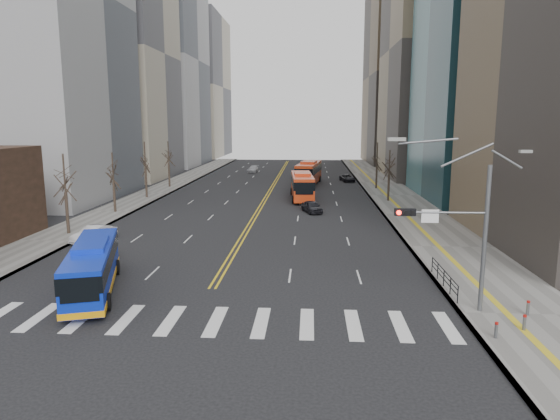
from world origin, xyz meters
TOP-DOWN VIEW (x-y plane):
  - ground at (0.00, 0.00)m, footprint 220.00×220.00m
  - sidewalk_right at (17.50, 45.00)m, footprint 7.00×130.00m
  - sidewalk_left at (-16.50, 45.00)m, footprint 5.00×130.00m
  - crosswalk at (0.00, 0.00)m, footprint 26.70×4.00m
  - centerline at (0.00, 55.00)m, footprint 0.55×100.00m
  - office_towers at (0.12, 68.51)m, footprint 83.00×134.00m
  - signal_mast at (13.77, 2.00)m, footprint 5.37×0.37m
  - pedestrian_railing at (14.30, 6.00)m, footprint 0.06×6.06m
  - bollards at (16.27, -0.17)m, footprint 2.87×3.17m
  - street_trees at (-7.18, 34.55)m, footprint 35.20×47.20m
  - blue_bus at (-7.03, 4.00)m, footprint 5.33×10.79m
  - red_bus_near at (4.89, 41.46)m, footprint 3.41×11.45m
  - red_bus_far at (5.70, 57.17)m, footprint 4.40×12.44m
  - car_white at (-12.50, 16.44)m, footprint 2.93×4.48m
  - car_dark_mid at (6.19, 31.58)m, footprint 2.74×4.22m
  - car_silver at (-5.66, 76.13)m, footprint 2.22×4.56m
  - car_dark_far at (12.32, 61.66)m, footprint 2.74×4.61m

SIDE VIEW (x-z plane):
  - ground at x=0.00m, z-range 0.00..0.00m
  - crosswalk at x=0.00m, z-range 0.00..0.01m
  - centerline at x=0.00m, z-range 0.00..0.01m
  - sidewalk_right at x=17.50m, z-range 0.00..0.15m
  - sidewalk_left at x=-16.50m, z-range 0.00..0.15m
  - bollards at x=16.27m, z-range 0.16..0.94m
  - car_dark_far at x=12.32m, z-range 0.00..1.20m
  - car_silver at x=-5.66m, z-range 0.00..1.28m
  - car_dark_mid at x=6.19m, z-range 0.00..1.34m
  - car_white at x=-12.50m, z-range 0.00..1.40m
  - pedestrian_railing at x=14.30m, z-range 0.31..1.33m
  - blue_bus at x=-7.03m, z-range 0.08..3.20m
  - red_bus_near at x=4.89m, z-range 0.20..3.78m
  - red_bus_far at x=5.70m, z-range 0.21..4.05m
  - signal_mast at x=13.77m, z-range 0.16..9.55m
  - street_trees at x=-7.18m, z-range 1.07..8.67m
  - office_towers at x=0.12m, z-range -5.08..52.92m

